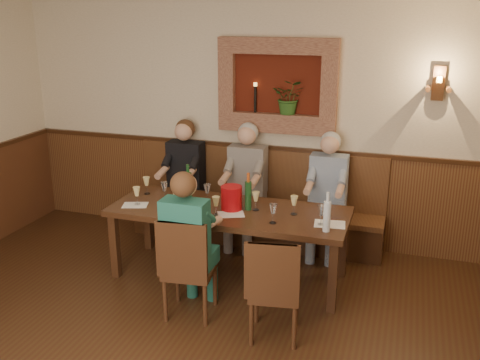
# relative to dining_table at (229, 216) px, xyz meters

# --- Properties ---
(room_shell) EXTENTS (6.04, 6.04, 2.82)m
(room_shell) POSITION_rel_dining_table_xyz_m (0.00, -1.85, 1.21)
(room_shell) COLOR beige
(room_shell) RESTS_ON ground
(wainscoting) EXTENTS (6.02, 6.02, 1.15)m
(wainscoting) POSITION_rel_dining_table_xyz_m (0.00, -1.85, -0.09)
(wainscoting) COLOR #4C2615
(wainscoting) RESTS_ON ground
(wall_niche) EXTENTS (1.36, 0.30, 1.06)m
(wall_niche) POSITION_rel_dining_table_xyz_m (0.24, 1.09, 1.13)
(wall_niche) COLOR #4F160B
(wall_niche) RESTS_ON ground
(wall_sconce) EXTENTS (0.25, 0.20, 0.35)m
(wall_sconce) POSITION_rel_dining_table_xyz_m (1.90, 1.08, 1.27)
(wall_sconce) COLOR #4C2615
(wall_sconce) RESTS_ON ground
(dining_table) EXTENTS (2.40, 0.90, 0.75)m
(dining_table) POSITION_rel_dining_table_xyz_m (0.00, 0.00, 0.00)
(dining_table) COLOR #351D10
(dining_table) RESTS_ON ground
(bench) EXTENTS (3.00, 0.45, 1.11)m
(bench) POSITION_rel_dining_table_xyz_m (0.00, 0.94, -0.35)
(bench) COLOR #381E0F
(bench) RESTS_ON ground
(chair_near_left) EXTENTS (0.47, 0.47, 0.97)m
(chair_near_left) POSITION_rel_dining_table_xyz_m (-0.10, -0.81, -0.39)
(chair_near_left) COLOR #351D10
(chair_near_left) RESTS_ON ground
(chair_near_right) EXTENTS (0.47, 0.47, 0.93)m
(chair_near_right) POSITION_rel_dining_table_xyz_m (0.72, -0.92, -0.40)
(chair_near_right) COLOR #351D10
(chair_near_right) RESTS_ON ground
(person_bench_left) EXTENTS (0.43, 0.52, 1.44)m
(person_bench_left) POSITION_rel_dining_table_xyz_m (-0.87, 0.84, -0.08)
(person_bench_left) COLOR black
(person_bench_left) RESTS_ON ground
(person_bench_mid) EXTENTS (0.43, 0.53, 1.45)m
(person_bench_mid) POSITION_rel_dining_table_xyz_m (-0.09, 0.84, -0.08)
(person_bench_mid) COLOR #575350
(person_bench_mid) RESTS_ON ground
(person_bench_right) EXTENTS (0.41, 0.51, 1.41)m
(person_bench_right) POSITION_rel_dining_table_xyz_m (0.85, 0.84, -0.09)
(person_bench_right) COLOR navy
(person_bench_right) RESTS_ON ground
(person_chair_front) EXTENTS (0.40, 0.49, 1.38)m
(person_chair_front) POSITION_rel_dining_table_xyz_m (-0.10, -0.78, -0.11)
(person_chair_front) COLOR #194958
(person_chair_front) RESTS_ON ground
(spittoon_bucket) EXTENTS (0.23, 0.23, 0.24)m
(spittoon_bucket) POSITION_rel_dining_table_xyz_m (0.03, -0.00, 0.20)
(spittoon_bucket) COLOR #BC0B11
(spittoon_bucket) RESTS_ON dining_table
(wine_bottle_green_a) EXTENTS (0.08, 0.08, 0.38)m
(wine_bottle_green_a) POSITION_rel_dining_table_xyz_m (0.19, 0.04, 0.23)
(wine_bottle_green_a) COLOR #19471E
(wine_bottle_green_a) RESTS_ON dining_table
(wine_bottle_green_b) EXTENTS (0.10, 0.10, 0.41)m
(wine_bottle_green_b) POSITION_rel_dining_table_xyz_m (-0.47, 0.07, 0.24)
(wine_bottle_green_b) COLOR #19471E
(wine_bottle_green_b) RESTS_ON dining_table
(water_bottle) EXTENTS (0.07, 0.07, 0.37)m
(water_bottle) POSITION_rel_dining_table_xyz_m (1.02, -0.27, 0.23)
(water_bottle) COLOR silver
(water_bottle) RESTS_ON dining_table
(tasting_sheet_a) EXTENTS (0.29, 0.25, 0.00)m
(tasting_sheet_a) POSITION_rel_dining_table_xyz_m (-0.95, -0.19, 0.08)
(tasting_sheet_a) COLOR white
(tasting_sheet_a) RESTS_ON dining_table
(tasting_sheet_b) EXTENTS (0.31, 0.27, 0.00)m
(tasting_sheet_b) POSITION_rel_dining_table_xyz_m (0.07, -0.14, 0.08)
(tasting_sheet_b) COLOR white
(tasting_sheet_b) RESTS_ON dining_table
(tasting_sheet_c) EXTENTS (0.31, 0.24, 0.00)m
(tasting_sheet_c) POSITION_rel_dining_table_xyz_m (1.03, -0.10, 0.08)
(tasting_sheet_c) COLOR white
(tasting_sheet_c) RESTS_ON dining_table
(tasting_sheet_d) EXTENTS (0.30, 0.23, 0.00)m
(tasting_sheet_d) POSITION_rel_dining_table_xyz_m (-0.32, -0.28, 0.08)
(tasting_sheet_d) COLOR white
(tasting_sheet_d) RESTS_ON dining_table
(wine_glass_0) EXTENTS (0.08, 0.08, 0.19)m
(wine_glass_0) POSITION_rel_dining_table_xyz_m (-0.94, -0.17, 0.17)
(wine_glass_0) COLOR #E3D288
(wine_glass_0) RESTS_ON dining_table
(wine_glass_1) EXTENTS (0.08, 0.08, 0.19)m
(wine_glass_1) POSITION_rel_dining_table_xyz_m (-0.74, 0.06, 0.17)
(wine_glass_1) COLOR white
(wine_glass_1) RESTS_ON dining_table
(wine_glass_2) EXTENTS (0.08, 0.08, 0.19)m
(wine_glass_2) POSITION_rel_dining_table_xyz_m (-0.48, -0.20, 0.17)
(wine_glass_2) COLOR #E3D288
(wine_glass_2) RESTS_ON dining_table
(wine_glass_3) EXTENTS (0.08, 0.08, 0.19)m
(wine_glass_3) POSITION_rel_dining_table_xyz_m (-0.28, 0.13, 0.17)
(wine_glass_3) COLOR white
(wine_glass_3) RESTS_ON dining_table
(wine_glass_4) EXTENTS (0.08, 0.08, 0.19)m
(wine_glass_4) POSITION_rel_dining_table_xyz_m (-0.06, -0.20, 0.17)
(wine_glass_4) COLOR #E3D288
(wine_glass_4) RESTS_ON dining_table
(wine_glass_5) EXTENTS (0.08, 0.08, 0.19)m
(wine_glass_5) POSITION_rel_dining_table_xyz_m (0.27, 0.05, 0.17)
(wine_glass_5) COLOR #E3D288
(wine_glass_5) RESTS_ON dining_table
(wine_glass_6) EXTENTS (0.08, 0.08, 0.19)m
(wine_glass_6) POSITION_rel_dining_table_xyz_m (0.52, -0.23, 0.17)
(wine_glass_6) COLOR white
(wine_glass_6) RESTS_ON dining_table
(wine_glass_7) EXTENTS (0.08, 0.08, 0.19)m
(wine_glass_7) POSITION_rel_dining_table_xyz_m (0.65, 0.05, 0.17)
(wine_glass_7) COLOR #E3D288
(wine_glass_7) RESTS_ON dining_table
(wine_glass_8) EXTENTS (0.08, 0.08, 0.19)m
(wine_glass_8) POSITION_rel_dining_table_xyz_m (0.95, -0.14, 0.17)
(wine_glass_8) COLOR white
(wine_glass_8) RESTS_ON dining_table
(wine_glass_9) EXTENTS (0.08, 0.08, 0.19)m
(wine_glass_9) POSITION_rel_dining_table_xyz_m (-0.14, -0.32, 0.17)
(wine_glass_9) COLOR #E3D288
(wine_glass_9) RESTS_ON dining_table
(wine_glass_10) EXTENTS (0.08, 0.08, 0.19)m
(wine_glass_10) POSITION_rel_dining_table_xyz_m (-1.00, 0.17, 0.17)
(wine_glass_10) COLOR #E3D288
(wine_glass_10) RESTS_ON dining_table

